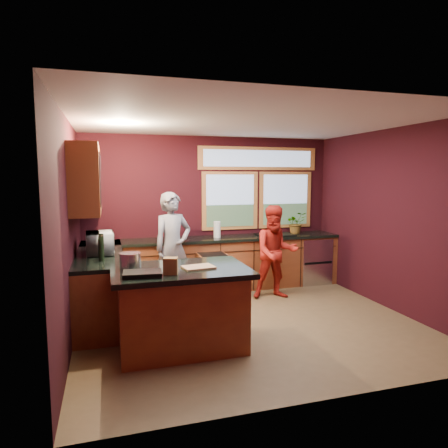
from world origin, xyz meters
name	(u,v)px	position (x,y,z in m)	size (l,w,h in m)	color
floor	(248,322)	(0.00, 0.00, 0.00)	(4.50, 4.50, 0.00)	brown
room_shell	(200,191)	(-0.60, 0.32, 1.80)	(4.52, 4.02, 2.71)	black
back_counter	(227,263)	(0.20, 1.70, 0.46)	(4.50, 0.64, 0.93)	#622817
left_counter	(100,284)	(-1.95, 0.85, 0.47)	(0.64, 2.30, 0.93)	#622817
island	(181,307)	(-1.03, -0.53, 0.48)	(1.55, 1.05, 0.95)	#622817
person_grey	(173,247)	(-0.84, 1.22, 0.88)	(0.64, 0.42, 1.75)	slate
person_red	(276,252)	(0.80, 0.94, 0.76)	(0.74, 0.58, 1.53)	#A01A12
microwave	(100,243)	(-1.92, 0.72, 1.08)	(0.54, 0.36, 0.30)	#999999
potted_plant	(296,223)	(1.57, 1.75, 1.13)	(0.36, 0.31, 0.40)	#999999
paper_towel	(217,229)	(0.02, 1.70, 1.07)	(0.12, 0.12, 0.28)	silver
cutting_board	(198,267)	(-0.83, -0.58, 0.95)	(0.35, 0.25, 0.02)	#A67B55
stock_pot	(130,261)	(-1.58, -0.38, 1.03)	(0.24, 0.24, 0.18)	silver
paper_bag	(171,266)	(-1.18, -0.78, 1.03)	(0.15, 0.12, 0.18)	brown
black_tray	(142,274)	(-1.48, -0.78, 0.97)	(0.40, 0.28, 0.05)	black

